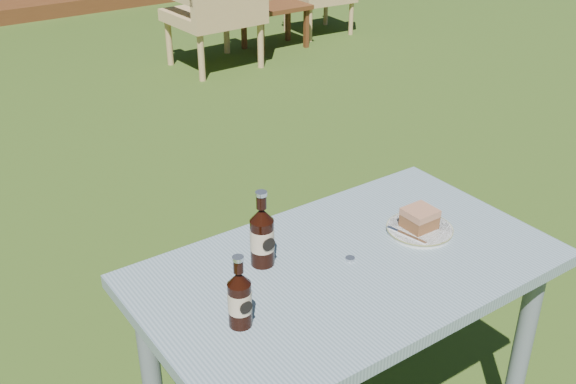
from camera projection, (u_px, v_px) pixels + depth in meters
ground at (141, 235)px, 3.41m from camera, size 80.00×80.00×0.00m
cafe_table at (347, 292)px, 1.96m from camera, size 1.20×0.70×0.72m
plate at (420, 229)px, 2.07m from camera, size 0.20×0.20×0.01m
cake_slice at (420, 218)px, 2.05m from camera, size 0.09×0.09×0.06m
fork at (407, 235)px, 2.02m from camera, size 0.04×0.14×0.00m
cola_bottle_near at (262, 236)px, 1.87m from camera, size 0.07×0.07×0.23m
cola_bottle_far at (240, 298)px, 1.64m from camera, size 0.06×0.06×0.20m
bottle_cap at (350, 259)px, 1.93m from camera, size 0.03×0.03×0.01m
armchair_left at (218, 7)px, 5.56m from camera, size 0.72×0.68×0.94m
side_table at (275, 12)px, 6.20m from camera, size 0.60×0.40×0.40m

